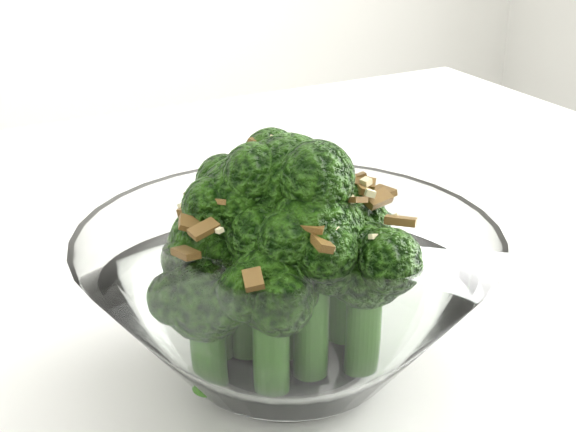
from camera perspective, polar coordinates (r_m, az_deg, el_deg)
name	(u,v)px	position (r m, az deg, el deg)	size (l,w,h in m)	color
table	(63,422)	(0.58, -14.37, -12.77)	(1.21, 0.82, 0.75)	white
broccoli_dish	(287,285)	(0.46, -0.05, -4.50)	(0.22, 0.22, 0.14)	white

